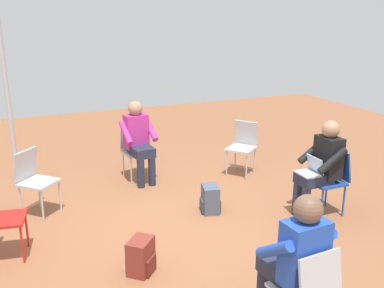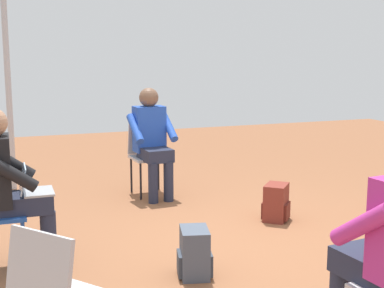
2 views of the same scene
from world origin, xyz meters
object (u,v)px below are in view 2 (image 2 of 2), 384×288
chair_north (147,151)px  person_with_laptop (9,180)px  backpack_by_empty_chair (276,204)px  backpack_near_laptop_user (195,255)px  person_in_blue (152,137)px

chair_north → person_with_laptop: 2.40m
chair_north → person_with_laptop: (-1.57, -1.80, 0.20)m
backpack_by_empty_chair → person_with_laptop: bearing=-171.6°
backpack_near_laptop_user → backpack_by_empty_chair: 1.56m
chair_north → person_with_laptop: size_ratio=0.69×
chair_north → backpack_near_laptop_user: size_ratio=2.36×
person_with_laptop → person_in_blue: bearing=137.2°
backpack_near_laptop_user → backpack_by_empty_chair: (1.23, 0.97, 0.00)m
person_with_laptop → backpack_by_empty_chair: 2.55m
person_in_blue → backpack_by_empty_chair: bearing=121.1°
person_in_blue → backpack_near_laptop_user: size_ratio=3.44×
person_in_blue → backpack_near_laptop_user: 2.33m
person_with_laptop → backpack_near_laptop_user: bearing=65.2°
chair_north → backpack_by_empty_chair: chair_north is taller
backpack_near_laptop_user → backpack_by_empty_chair: same height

